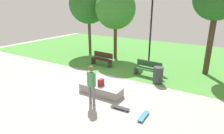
{
  "coord_description": "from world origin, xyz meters",
  "views": [
    {
      "loc": [
        5.67,
        -7.53,
        4.07
      ],
      "look_at": [
        0.92,
        0.21,
        1.07
      ],
      "focal_mm": 30.28,
      "sensor_mm": 36.0,
      "label": 1
    }
  ],
  "objects_px": {
    "concrete_ledge": "(101,90)",
    "backpack_on_ledge": "(101,82)",
    "skater_performing_trick": "(91,82)",
    "lamp_post": "(151,22)",
    "skateboard_spare": "(143,116)",
    "tree_tall_oak": "(88,4)",
    "park_bench_near_path": "(148,68)",
    "tree_broad_elm": "(115,9)",
    "trash_bin": "(158,75)",
    "park_bench_near_lamppost": "(102,59)",
    "skateboard_by_ledge": "(120,108)"
  },
  "relations": [
    {
      "from": "backpack_on_ledge",
      "to": "tree_tall_oak",
      "type": "height_order",
      "value": "tree_tall_oak"
    },
    {
      "from": "concrete_ledge",
      "to": "park_bench_near_path",
      "type": "xyz_separation_m",
      "value": [
        1.02,
        3.42,
        0.28
      ]
    },
    {
      "from": "skateboard_spare",
      "to": "tree_broad_elm",
      "type": "relative_size",
      "value": 0.15
    },
    {
      "from": "skateboard_by_ledge",
      "to": "skateboard_spare",
      "type": "relative_size",
      "value": 1.0
    },
    {
      "from": "skateboard_by_ledge",
      "to": "trash_bin",
      "type": "xyz_separation_m",
      "value": [
        0.42,
        3.44,
        0.39
      ]
    },
    {
      "from": "concrete_ledge",
      "to": "skater_performing_trick",
      "type": "bearing_deg",
      "value": -76.1
    },
    {
      "from": "backpack_on_ledge",
      "to": "skateboard_by_ledge",
      "type": "relative_size",
      "value": 0.4
    },
    {
      "from": "concrete_ledge",
      "to": "trash_bin",
      "type": "bearing_deg",
      "value": 55.0
    },
    {
      "from": "tree_tall_oak",
      "to": "concrete_ledge",
      "type": "bearing_deg",
      "value": -48.66
    },
    {
      "from": "skater_performing_trick",
      "to": "lamp_post",
      "type": "xyz_separation_m",
      "value": [
        -0.24,
        7.28,
        1.86
      ]
    },
    {
      "from": "skater_performing_trick",
      "to": "tree_broad_elm",
      "type": "height_order",
      "value": "tree_broad_elm"
    },
    {
      "from": "park_bench_near_lamppost",
      "to": "skateboard_spare",
      "type": "bearing_deg",
      "value": -42.22
    },
    {
      "from": "tree_broad_elm",
      "to": "tree_tall_oak",
      "type": "distance_m",
      "value": 2.78
    },
    {
      "from": "tree_tall_oak",
      "to": "trash_bin",
      "type": "height_order",
      "value": "tree_tall_oak"
    },
    {
      "from": "tree_tall_oak",
      "to": "trash_bin",
      "type": "distance_m",
      "value": 8.91
    },
    {
      "from": "tree_broad_elm",
      "to": "lamp_post",
      "type": "relative_size",
      "value": 1.1
    },
    {
      "from": "concrete_ledge",
      "to": "park_bench_near_path",
      "type": "bearing_deg",
      "value": 73.37
    },
    {
      "from": "concrete_ledge",
      "to": "backpack_on_ledge",
      "type": "relative_size",
      "value": 6.64
    },
    {
      "from": "backpack_on_ledge",
      "to": "skateboard_by_ledge",
      "type": "height_order",
      "value": "backpack_on_ledge"
    },
    {
      "from": "skateboard_spare",
      "to": "tree_tall_oak",
      "type": "relative_size",
      "value": 0.14
    },
    {
      "from": "concrete_ledge",
      "to": "backpack_on_ledge",
      "type": "height_order",
      "value": "backpack_on_ledge"
    },
    {
      "from": "tree_broad_elm",
      "to": "trash_bin",
      "type": "bearing_deg",
      "value": -35.07
    },
    {
      "from": "concrete_ledge",
      "to": "skateboard_by_ledge",
      "type": "xyz_separation_m",
      "value": [
        1.47,
        -0.75,
        -0.14
      ]
    },
    {
      "from": "backpack_on_ledge",
      "to": "skater_performing_trick",
      "type": "distance_m",
      "value": 1.2
    },
    {
      "from": "park_bench_near_lamppost",
      "to": "lamp_post",
      "type": "distance_m",
      "value": 4.29
    },
    {
      "from": "skateboard_spare",
      "to": "park_bench_near_path",
      "type": "relative_size",
      "value": 0.49
    },
    {
      "from": "tree_broad_elm",
      "to": "tree_tall_oak",
      "type": "xyz_separation_m",
      "value": [
        -2.74,
        0.28,
        0.32
      ]
    },
    {
      "from": "skateboard_spare",
      "to": "lamp_post",
      "type": "height_order",
      "value": "lamp_post"
    },
    {
      "from": "tree_broad_elm",
      "to": "lamp_post",
      "type": "bearing_deg",
      "value": 7.07
    },
    {
      "from": "concrete_ledge",
      "to": "skateboard_spare",
      "type": "bearing_deg",
      "value": -17.72
    },
    {
      "from": "tree_tall_oak",
      "to": "backpack_on_ledge",
      "type": "bearing_deg",
      "value": -48.54
    },
    {
      "from": "tree_tall_oak",
      "to": "trash_bin",
      "type": "bearing_deg",
      "value": -25.51
    },
    {
      "from": "skateboard_spare",
      "to": "park_bench_near_path",
      "type": "xyz_separation_m",
      "value": [
        -1.5,
        4.23,
        0.42
      ]
    },
    {
      "from": "skateboard_spare",
      "to": "trash_bin",
      "type": "relative_size",
      "value": 0.88
    },
    {
      "from": "skateboard_spare",
      "to": "lamp_post",
      "type": "bearing_deg",
      "value": 109.57
    },
    {
      "from": "tree_broad_elm",
      "to": "trash_bin",
      "type": "xyz_separation_m",
      "value": [
        4.59,
        -3.23,
        -3.31
      ]
    },
    {
      "from": "concrete_ledge",
      "to": "backpack_on_ledge",
      "type": "bearing_deg",
      "value": 116.43
    },
    {
      "from": "skateboard_by_ledge",
      "to": "trash_bin",
      "type": "height_order",
      "value": "trash_bin"
    },
    {
      "from": "park_bench_near_lamppost",
      "to": "tree_broad_elm",
      "type": "height_order",
      "value": "tree_broad_elm"
    },
    {
      "from": "skater_performing_trick",
      "to": "tree_tall_oak",
      "type": "relative_size",
      "value": 0.31
    },
    {
      "from": "concrete_ledge",
      "to": "skater_performing_trick",
      "type": "xyz_separation_m",
      "value": [
        0.25,
        -1.02,
        0.82
      ]
    },
    {
      "from": "park_bench_near_path",
      "to": "trash_bin",
      "type": "distance_m",
      "value": 1.13
    },
    {
      "from": "concrete_ledge",
      "to": "park_bench_near_lamppost",
      "type": "xyz_separation_m",
      "value": [
        -2.5,
        3.75,
        0.28
      ]
    },
    {
      "from": "skater_performing_trick",
      "to": "backpack_on_ledge",
      "type": "bearing_deg",
      "value": 104.63
    },
    {
      "from": "concrete_ledge",
      "to": "tree_broad_elm",
      "type": "bearing_deg",
      "value": 114.59
    },
    {
      "from": "skateboard_by_ledge",
      "to": "skater_performing_trick",
      "type": "bearing_deg",
      "value": -167.34
    },
    {
      "from": "park_bench_near_path",
      "to": "tree_tall_oak",
      "type": "xyz_separation_m",
      "value": [
        -6.47,
        2.77,
        3.61
      ]
    },
    {
      "from": "concrete_ledge",
      "to": "trash_bin",
      "type": "xyz_separation_m",
      "value": [
        1.89,
        2.69,
        0.25
      ]
    },
    {
      "from": "skater_performing_trick",
      "to": "skateboard_spare",
      "type": "bearing_deg",
      "value": 5.41
    },
    {
      "from": "skater_performing_trick",
      "to": "trash_bin",
      "type": "relative_size",
      "value": 1.9
    }
  ]
}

